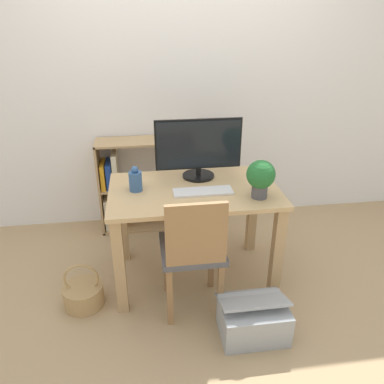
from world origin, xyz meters
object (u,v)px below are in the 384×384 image
object	(u,v)px
monitor	(199,147)
chair	(193,250)
basket	(84,294)
potted_plant	(261,177)
bookshelf	(132,189)
vase	(135,180)
storage_box	(253,319)
keyboard	(203,192)

from	to	relation	value
monitor	chair	world-z (taller)	monitor
monitor	basket	distance (m)	1.29
potted_plant	bookshelf	xyz separation A→B (m)	(-0.85, 0.99, -0.50)
vase	basket	bearing A→B (deg)	-148.95
monitor	storage_box	world-z (taller)	monitor
monitor	vase	size ratio (longest dim) A/B	3.50
basket	keyboard	bearing A→B (deg)	9.55
vase	chair	size ratio (longest dim) A/B	0.20
keyboard	potted_plant	world-z (taller)	potted_plant
bookshelf	monitor	bearing A→B (deg)	-49.50
keyboard	bookshelf	bearing A→B (deg)	119.82
bookshelf	storage_box	bearing A→B (deg)	-62.89
bookshelf	vase	bearing A→B (deg)	-85.75
monitor	potted_plant	world-z (taller)	monitor
storage_box	potted_plant	bearing A→B (deg)	74.52
keyboard	storage_box	bearing A→B (deg)	-67.44
vase	basket	world-z (taller)	vase
vase	chair	bearing A→B (deg)	-49.79
keyboard	bookshelf	xyz separation A→B (m)	(-0.50, 0.87, -0.36)
basket	chair	bearing A→B (deg)	-11.93
basket	monitor	bearing A→B (deg)	25.96
chair	vase	bearing A→B (deg)	132.43
chair	storage_box	world-z (taller)	chair
bookshelf	basket	size ratio (longest dim) A/B	2.51
vase	bookshelf	distance (m)	0.89
monitor	bookshelf	xyz separation A→B (m)	(-0.51, 0.60, -0.58)
keyboard	basket	distance (m)	1.08
chair	bookshelf	xyz separation A→B (m)	(-0.39, 1.17, -0.11)
chair	storage_box	bearing A→B (deg)	-35.06
monitor	chair	distance (m)	0.75
potted_plant	basket	distance (m)	1.44
keyboard	chair	bearing A→B (deg)	-110.00
keyboard	bookshelf	distance (m)	1.07
vase	chair	world-z (taller)	vase
chair	basket	world-z (taller)	chair
basket	vase	bearing A→B (deg)	31.05
storage_box	basket	bearing A→B (deg)	158.95
chair	basket	size ratio (longest dim) A/B	2.61
chair	storage_box	size ratio (longest dim) A/B	2.11
keyboard	chair	distance (m)	0.41
bookshelf	basket	bearing A→B (deg)	-108.65
storage_box	bookshelf	bearing A→B (deg)	117.11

